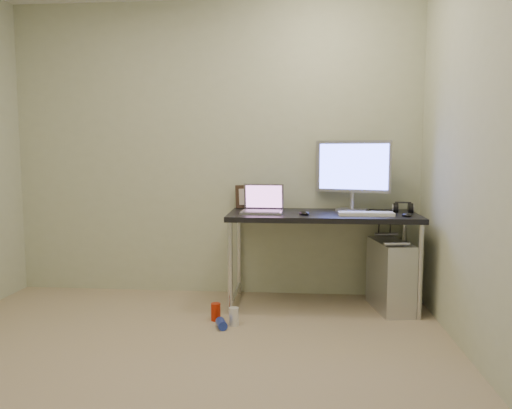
# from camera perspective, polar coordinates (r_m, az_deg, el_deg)

# --- Properties ---
(floor) EXTENTS (3.50, 3.50, 0.00)m
(floor) POSITION_cam_1_polar(r_m,az_deg,el_deg) (2.90, -10.69, -19.21)
(floor) COLOR tan
(floor) RESTS_ON ground
(wall_back) EXTENTS (3.50, 0.02, 2.50)m
(wall_back) POSITION_cam_1_polar(r_m,az_deg,el_deg) (4.33, -4.80, 6.25)
(wall_back) COLOR beige
(wall_back) RESTS_ON ground
(wall_right) EXTENTS (0.02, 3.50, 2.50)m
(wall_right) POSITION_cam_1_polar(r_m,az_deg,el_deg) (2.72, 27.13, 5.77)
(wall_right) COLOR beige
(wall_right) RESTS_ON ground
(desk) EXTENTS (1.48, 0.65, 0.75)m
(desk) POSITION_cam_1_polar(r_m,az_deg,el_deg) (3.99, 7.60, -2.17)
(desk) COLOR black
(desk) RESTS_ON ground
(tower_computer) EXTENTS (0.31, 0.55, 0.58)m
(tower_computer) POSITION_cam_1_polar(r_m,az_deg,el_deg) (4.07, 15.09, -7.83)
(tower_computer) COLOR silver
(tower_computer) RESTS_ON ground
(cable_a) EXTENTS (0.01, 0.16, 0.69)m
(cable_a) POSITION_cam_1_polar(r_m,az_deg,el_deg) (4.36, 13.70, -5.15)
(cable_a) COLOR black
(cable_a) RESTS_ON ground
(cable_b) EXTENTS (0.02, 0.11, 0.71)m
(cable_b) POSITION_cam_1_polar(r_m,az_deg,el_deg) (4.36, 14.91, -5.45)
(cable_b) COLOR black
(cable_b) RESTS_ON ground
(can_red) EXTENTS (0.09, 0.09, 0.13)m
(can_red) POSITION_cam_1_polar(r_m,az_deg,el_deg) (3.75, -4.62, -12.14)
(can_red) COLOR red
(can_red) RESTS_ON ground
(can_white) EXTENTS (0.09, 0.09, 0.13)m
(can_white) POSITION_cam_1_polar(r_m,az_deg,el_deg) (3.64, -2.55, -12.67)
(can_white) COLOR white
(can_white) RESTS_ON ground
(can_blue) EXTENTS (0.10, 0.13, 0.07)m
(can_blue) POSITION_cam_1_polar(r_m,az_deg,el_deg) (3.60, -3.97, -13.45)
(can_blue) COLOR #2136A7
(can_blue) RESTS_ON ground
(laptop) EXTENTS (0.34, 0.28, 0.22)m
(laptop) POSITION_cam_1_polar(r_m,az_deg,el_deg) (3.98, 0.77, -0.16)
(laptop) COLOR #ADADB4
(laptop) RESTS_ON desk
(monitor) EXTENTS (0.60, 0.24, 0.57)m
(monitor) POSITION_cam_1_polar(r_m,az_deg,el_deg) (4.15, 11.02, 3.91)
(monitor) COLOR #ADADB4
(monitor) RESTS_ON desk
(keyboard) EXTENTS (0.41, 0.14, 0.03)m
(keyboard) POSITION_cam_1_polar(r_m,az_deg,el_deg) (3.89, 12.46, -1.04)
(keyboard) COLOR white
(keyboard) RESTS_ON desk
(mouse_right) EXTENTS (0.08, 0.12, 0.04)m
(mouse_right) POSITION_cam_1_polar(r_m,az_deg,el_deg) (3.90, 16.85, -1.04)
(mouse_right) COLOR black
(mouse_right) RESTS_ON desk
(mouse_left) EXTENTS (0.11, 0.14, 0.04)m
(mouse_left) POSITION_cam_1_polar(r_m,az_deg,el_deg) (3.85, 5.52, -0.88)
(mouse_left) COLOR black
(mouse_left) RESTS_ON desk
(headphones) EXTENTS (0.16, 0.10, 0.11)m
(headphones) POSITION_cam_1_polar(r_m,az_deg,el_deg) (4.17, 16.44, -0.46)
(headphones) COLOR black
(headphones) RESTS_ON desk
(picture_frame) EXTENTS (0.26, 0.14, 0.20)m
(picture_frame) POSITION_cam_1_polar(r_m,az_deg,el_deg) (4.28, -0.69, 0.91)
(picture_frame) COLOR black
(picture_frame) RESTS_ON desk
(webcam) EXTENTS (0.04, 0.03, 0.12)m
(webcam) POSITION_cam_1_polar(r_m,az_deg,el_deg) (4.26, 2.81, 0.67)
(webcam) COLOR silver
(webcam) RESTS_ON desk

